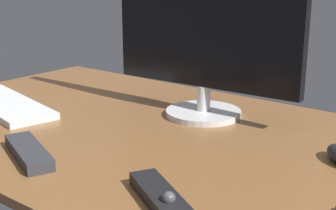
% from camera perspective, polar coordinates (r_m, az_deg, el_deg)
% --- Properties ---
extents(desk, '(1.40, 0.84, 0.02)m').
position_cam_1_polar(desk, '(1.19, -3.60, -3.10)').
color(desk, brown).
rests_on(desk, ground).
extents(monitor, '(0.53, 0.20, 0.46)m').
position_cam_1_polar(monitor, '(1.22, 4.49, 9.78)').
color(monitor, silver).
rests_on(monitor, desk).
extents(keyboard, '(0.42, 0.22, 0.02)m').
position_cam_1_polar(keyboard, '(1.42, -18.92, 0.10)').
color(keyboard, silver).
rests_on(keyboard, desk).
extents(media_remote, '(0.18, 0.13, 0.04)m').
position_cam_1_polar(media_remote, '(0.81, -0.93, -10.94)').
color(media_remote, black).
rests_on(media_remote, desk).
extents(tv_remote, '(0.20, 0.12, 0.03)m').
position_cam_1_polar(tv_remote, '(1.03, -16.36, -5.44)').
color(tv_remote, '#2D2D33').
rests_on(tv_remote, desk).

